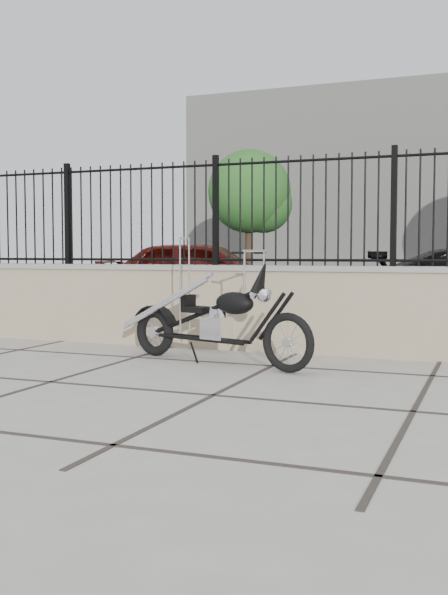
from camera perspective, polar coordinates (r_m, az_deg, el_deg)
The scene contains 8 objects.
ground_plane at distance 5.42m, azimuth -0.89°, elevation -8.04°, with size 90.00×90.00×0.00m, color #99968E.
parking_lot at distance 17.55m, azimuth 14.88°, elevation -0.02°, with size 30.00×30.00×0.00m, color black.
retaining_wall at distance 7.70m, azimuth 6.23°, elevation -0.96°, with size 14.00×0.36×0.96m, color gray.
iron_fence at distance 7.69m, azimuth 6.28°, elevation 7.09°, with size 14.00×0.08×1.20m, color black.
chopper_motorcycle at distance 6.88m, azimuth -0.92°, elevation -0.15°, with size 2.13×0.38×1.28m, color black, non-canonical shape.
car_red at distance 12.79m, azimuth -1.64°, elevation 1.79°, with size 1.60×3.97×1.35m, color #450D09.
bollard_a at distance 10.85m, azimuth -1.63°, elevation 0.19°, with size 0.11×0.11×0.88m, color #0B30AC.
tree_left at distance 23.13m, azimuth 2.09°, elevation 8.98°, with size 2.73×2.73×4.61m.
Camera 1 is at (2.03, -4.90, 1.10)m, focal length 42.00 mm.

